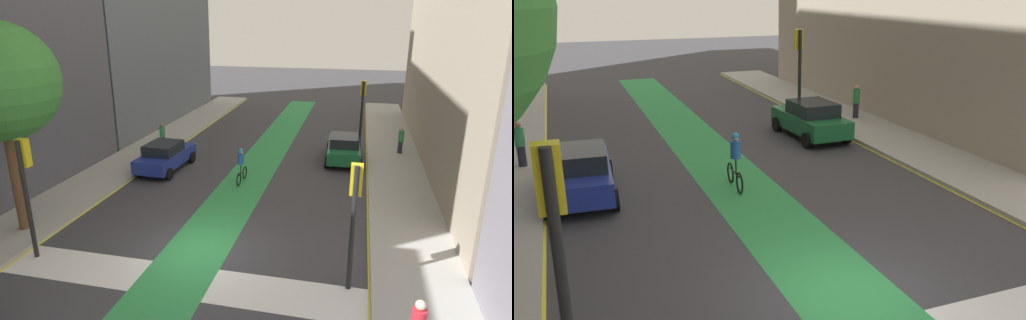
# 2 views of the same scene
# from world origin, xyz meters

# --- Properties ---
(ground_plane) EXTENTS (120.00, 120.00, 0.00)m
(ground_plane) POSITION_xyz_m (0.00, 0.00, 0.00)
(ground_plane) COLOR #38383D
(bike_lane_paint) EXTENTS (2.40, 60.00, 0.01)m
(bike_lane_paint) POSITION_xyz_m (-0.12, 0.00, 0.00)
(bike_lane_paint) COLOR #2D8C47
(bike_lane_paint) RESTS_ON ground_plane
(crosswalk_band) EXTENTS (12.00, 1.80, 0.01)m
(crosswalk_band) POSITION_xyz_m (0.00, -2.00, 0.00)
(crosswalk_band) COLOR silver
(crosswalk_band) RESTS_ON ground_plane
(sidewalk_left) EXTENTS (3.00, 60.00, 0.15)m
(sidewalk_left) POSITION_xyz_m (-7.50, 0.00, 0.07)
(sidewalk_left) COLOR #9E9E99
(sidewalk_left) RESTS_ON ground_plane
(curb_stripe_left) EXTENTS (0.16, 60.00, 0.01)m
(curb_stripe_left) POSITION_xyz_m (-6.00, 0.00, 0.01)
(curb_stripe_left) COLOR yellow
(curb_stripe_left) RESTS_ON ground_plane
(sidewalk_right) EXTENTS (3.00, 60.00, 0.15)m
(sidewalk_right) POSITION_xyz_m (7.50, 0.00, 0.07)
(sidewalk_right) COLOR #9E9E99
(sidewalk_right) RESTS_ON ground_plane
(curb_stripe_right) EXTENTS (0.16, 60.00, 0.01)m
(curb_stripe_right) POSITION_xyz_m (6.00, 0.00, 0.01)
(curb_stripe_right) COLOR yellow
(curb_stripe_right) RESTS_ON ground_plane
(traffic_signal_near_right) EXTENTS (0.35, 0.52, 4.02)m
(traffic_signal_near_right) POSITION_xyz_m (5.32, -1.03, 2.83)
(traffic_signal_near_right) COLOR black
(traffic_signal_near_right) RESTS_ON ground_plane
(traffic_signal_near_left) EXTENTS (0.35, 0.52, 4.25)m
(traffic_signal_near_left) POSITION_xyz_m (-5.45, -1.65, 2.98)
(traffic_signal_near_left) COLOR black
(traffic_signal_near_left) RESTS_ON ground_plane
(traffic_signal_far_right) EXTENTS (0.35, 0.52, 4.26)m
(traffic_signal_far_right) POSITION_xyz_m (5.48, 14.92, 2.99)
(traffic_signal_far_right) COLOR black
(traffic_signal_far_right) RESTS_ON ground_plane
(car_blue_left_far) EXTENTS (2.16, 4.27, 1.57)m
(car_blue_left_far) POSITION_xyz_m (-4.90, 7.82, 0.80)
(car_blue_left_far) COLOR navy
(car_blue_left_far) RESTS_ON ground_plane
(car_green_right_far) EXTENTS (2.15, 4.26, 1.57)m
(car_green_right_far) POSITION_xyz_m (4.59, 11.63, 0.80)
(car_green_right_far) COLOR #196033
(car_green_right_far) RESTS_ON ground_plane
(cyclist_in_lane) EXTENTS (0.32, 1.73, 1.86)m
(cyclist_in_lane) POSITION_xyz_m (-0.30, 6.82, 0.97)
(cyclist_in_lane) COLOR black
(cyclist_in_lane) RESTS_ON ground_plane
(pedestrian_sidewalk_right_a) EXTENTS (0.34, 0.34, 1.58)m
(pedestrian_sidewalk_right_a) POSITION_xyz_m (7.90, 13.60, 0.95)
(pedestrian_sidewalk_right_a) COLOR #262638
(pedestrian_sidewalk_right_a) RESTS_ON sidewalk_right
(pedestrian_sidewalk_left_a) EXTENTS (0.34, 0.34, 1.58)m
(pedestrian_sidewalk_left_a) POSITION_xyz_m (-6.67, 11.31, 0.95)
(pedestrian_sidewalk_left_a) COLOR #262638
(pedestrian_sidewalk_left_a) RESTS_ON sidewalk_left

